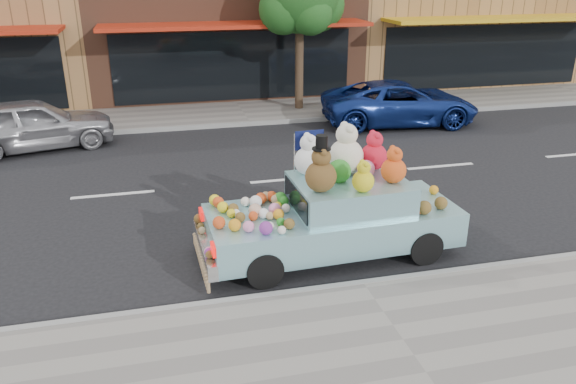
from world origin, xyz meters
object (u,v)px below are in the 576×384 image
object	(u,v)px
car_silver	(33,124)
car_blue	(400,103)
art_car	(334,210)
street_tree	(300,0)

from	to	relation	value
car_silver	car_blue	distance (m)	10.87
car_silver	art_car	xyz separation A→B (m)	(6.11, -7.70, 0.09)
street_tree	car_blue	size ratio (longest dim) A/B	1.06
car_blue	car_silver	bearing A→B (deg)	96.65
car_silver	car_blue	bearing A→B (deg)	-103.52
car_silver	art_car	distance (m)	9.83
car_blue	art_car	bearing A→B (deg)	154.73
street_tree	car_silver	size ratio (longest dim) A/B	1.24
street_tree	car_silver	bearing A→B (deg)	-162.63
street_tree	art_car	bearing A→B (deg)	-101.60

